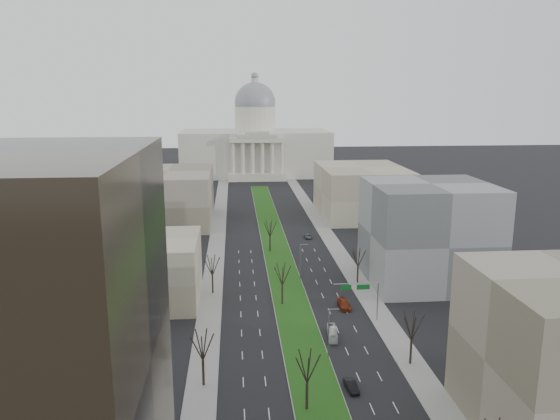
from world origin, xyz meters
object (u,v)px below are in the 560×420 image
car_black (351,386)px  box_van (332,333)px  car_red (344,304)px  car_grey_far (308,236)px

car_black → box_van: bearing=83.5°
car_black → car_red: 32.78m
car_red → car_grey_far: (-0.07, 56.53, -0.20)m
car_red → box_van: (-5.07, -14.04, 0.08)m
car_grey_far → box_van: (-5.00, -70.57, 0.28)m
car_black → car_grey_far: (5.32, 88.86, -0.08)m
car_black → car_red: car_red is taller
car_grey_far → box_van: 70.75m
car_black → car_red: (5.38, 32.33, 0.12)m
car_black → box_van: 18.30m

